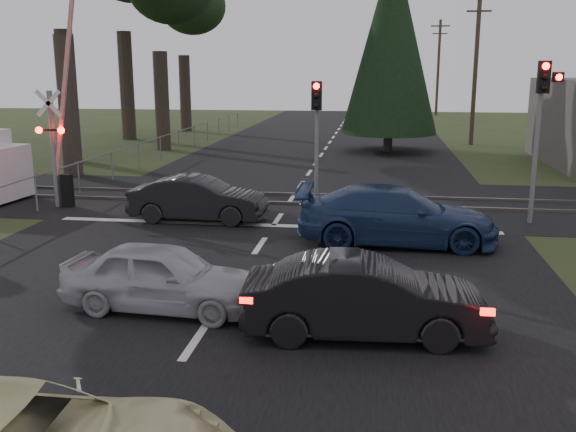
% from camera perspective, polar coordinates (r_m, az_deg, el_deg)
% --- Properties ---
extents(ground, '(120.00, 120.00, 0.00)m').
position_cam_1_polar(ground, '(11.14, -8.22, -10.94)').
color(ground, '#293719').
rests_on(ground, ground).
extents(road, '(14.00, 100.00, 0.01)m').
position_cam_1_polar(road, '(20.47, -0.49, 0.34)').
color(road, black).
rests_on(road, ground).
extents(rail_corridor, '(120.00, 8.00, 0.01)m').
position_cam_1_polar(rail_corridor, '(22.41, 0.26, 1.45)').
color(rail_corridor, black).
rests_on(rail_corridor, ground).
extents(stop_line, '(13.00, 0.35, 0.00)m').
position_cam_1_polar(stop_line, '(18.74, -1.30, -0.84)').
color(stop_line, silver).
rests_on(stop_line, ground).
extents(rail_near, '(120.00, 0.12, 0.10)m').
position_cam_1_polar(rail_near, '(21.62, -0.03, 1.14)').
color(rail_near, '#59544C').
rests_on(rail_near, ground).
extents(rail_far, '(120.00, 0.12, 0.10)m').
position_cam_1_polar(rail_far, '(23.17, 0.53, 1.95)').
color(rail_far, '#59544C').
rests_on(rail_far, ground).
extents(crossing_signal, '(1.62, 0.38, 6.96)m').
position_cam_1_polar(crossing_signal, '(22.19, -19.62, 5.95)').
color(crossing_signal, slate).
rests_on(crossing_signal, ground).
extents(traffic_signal_right, '(0.68, 0.48, 4.70)m').
position_cam_1_polar(traffic_signal_right, '(19.81, 21.66, 8.69)').
color(traffic_signal_right, slate).
rests_on(traffic_signal_right, ground).
extents(traffic_signal_center, '(0.32, 0.48, 4.10)m').
position_cam_1_polar(traffic_signal_center, '(20.59, 2.55, 8.29)').
color(traffic_signal_center, slate).
rests_on(traffic_signal_center, ground).
extents(utility_pole_mid, '(1.80, 0.26, 9.00)m').
position_cam_1_polar(utility_pole_mid, '(40.14, 16.35, 12.83)').
color(utility_pole_mid, '#4C3D2D').
rests_on(utility_pole_mid, ground).
extents(utility_pole_far, '(1.80, 0.26, 9.00)m').
position_cam_1_polar(utility_pole_far, '(64.99, 13.22, 12.88)').
color(utility_pole_far, '#4C3D2D').
rests_on(utility_pole_far, ground).
extents(conifer_tree, '(5.20, 5.20, 11.00)m').
position_cam_1_polar(conifer_tree, '(35.79, 9.18, 15.25)').
color(conifer_tree, '#473D33').
rests_on(conifer_tree, ground).
extents(fence_left, '(0.10, 36.00, 1.20)m').
position_cam_1_polar(fence_left, '(34.29, -10.40, 5.27)').
color(fence_left, slate).
rests_on(fence_left, ground).
extents(dark_hatchback, '(4.22, 1.71, 1.36)m').
position_cam_1_polar(dark_hatchback, '(11.06, 6.85, -7.27)').
color(dark_hatchback, black).
rests_on(dark_hatchback, ground).
extents(silver_car, '(3.88, 1.81, 1.29)m').
position_cam_1_polar(silver_car, '(12.40, -11.12, -5.34)').
color(silver_car, '#A9AAB1').
rests_on(silver_car, ground).
extents(blue_sedan, '(5.19, 2.15, 1.50)m').
position_cam_1_polar(blue_sedan, '(16.91, 9.62, 0.03)').
color(blue_sedan, navy).
rests_on(blue_sedan, ground).
extents(dark_car_far, '(4.09, 1.49, 1.34)m').
position_cam_1_polar(dark_car_far, '(19.38, -7.98, 1.50)').
color(dark_car_far, black).
rests_on(dark_car_far, ground).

